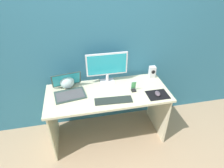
{
  "coord_description": "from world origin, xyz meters",
  "views": [
    {
      "loc": [
        -0.32,
        -1.79,
        2.06
      ],
      "look_at": [
        0.05,
        -0.02,
        0.86
      ],
      "focal_mm": 30.06,
      "sensor_mm": 36.0,
      "label": 1
    }
  ],
  "objects_px": {
    "keyboard_external": "(113,100)",
    "laptop": "(69,90)",
    "fishbowl": "(67,82)",
    "phone_in_dock": "(134,87)",
    "speaker_right": "(152,72)",
    "mouse": "(158,93)",
    "monitor": "(107,66)"
  },
  "relations": [
    {
      "from": "fishbowl",
      "to": "mouse",
      "type": "height_order",
      "value": "fishbowl"
    },
    {
      "from": "laptop",
      "to": "keyboard_external",
      "type": "bearing_deg",
      "value": -27.42
    },
    {
      "from": "monitor",
      "to": "speaker_right",
      "type": "height_order",
      "value": "monitor"
    },
    {
      "from": "keyboard_external",
      "to": "phone_in_dock",
      "type": "xyz_separation_m",
      "value": [
        0.28,
        0.14,
        0.04
      ]
    },
    {
      "from": "laptop",
      "to": "keyboard_external",
      "type": "relative_size",
      "value": 0.93
    },
    {
      "from": "laptop",
      "to": "mouse",
      "type": "xyz_separation_m",
      "value": [
        1.02,
        -0.25,
        -0.03
      ]
    },
    {
      "from": "fishbowl",
      "to": "phone_in_dock",
      "type": "xyz_separation_m",
      "value": [
        0.78,
        -0.24,
        -0.04
      ]
    },
    {
      "from": "monitor",
      "to": "phone_in_dock",
      "type": "distance_m",
      "value": 0.42
    },
    {
      "from": "mouse",
      "to": "phone_in_dock",
      "type": "xyz_separation_m",
      "value": [
        -0.25,
        0.14,
        0.03
      ]
    },
    {
      "from": "phone_in_dock",
      "to": "mouse",
      "type": "bearing_deg",
      "value": -28.89
    },
    {
      "from": "fishbowl",
      "to": "phone_in_dock",
      "type": "relative_size",
      "value": 1.28
    },
    {
      "from": "keyboard_external",
      "to": "speaker_right",
      "type": "bearing_deg",
      "value": 36.47
    },
    {
      "from": "keyboard_external",
      "to": "laptop",
      "type": "bearing_deg",
      "value": 156.13
    },
    {
      "from": "monitor",
      "to": "phone_in_dock",
      "type": "xyz_separation_m",
      "value": [
        0.27,
        -0.26,
        -0.18
      ]
    },
    {
      "from": "laptop",
      "to": "phone_in_dock",
      "type": "bearing_deg",
      "value": -8.34
    },
    {
      "from": "monitor",
      "to": "laptop",
      "type": "xyz_separation_m",
      "value": [
        -0.49,
        -0.15,
        -0.18
      ]
    },
    {
      "from": "monitor",
      "to": "mouse",
      "type": "distance_m",
      "value": 0.69
    },
    {
      "from": "mouse",
      "to": "phone_in_dock",
      "type": "distance_m",
      "value": 0.29
    },
    {
      "from": "monitor",
      "to": "laptop",
      "type": "distance_m",
      "value": 0.54
    },
    {
      "from": "fishbowl",
      "to": "keyboard_external",
      "type": "bearing_deg",
      "value": -37.1
    },
    {
      "from": "speaker_right",
      "to": "mouse",
      "type": "bearing_deg",
      "value": -101.95
    },
    {
      "from": "mouse",
      "to": "phone_in_dock",
      "type": "bearing_deg",
      "value": 159.59
    },
    {
      "from": "phone_in_dock",
      "to": "laptop",
      "type": "bearing_deg",
      "value": 171.66
    },
    {
      "from": "monitor",
      "to": "keyboard_external",
      "type": "relative_size",
      "value": 1.22
    },
    {
      "from": "monitor",
      "to": "laptop",
      "type": "bearing_deg",
      "value": -163.39
    },
    {
      "from": "monitor",
      "to": "phone_in_dock",
      "type": "bearing_deg",
      "value": -43.23
    },
    {
      "from": "speaker_right",
      "to": "keyboard_external",
      "type": "relative_size",
      "value": 0.37
    },
    {
      "from": "laptop",
      "to": "phone_in_dock",
      "type": "relative_size",
      "value": 2.85
    },
    {
      "from": "keyboard_external",
      "to": "monitor",
      "type": "bearing_deg",
      "value": 93.15
    },
    {
      "from": "speaker_right",
      "to": "laptop",
      "type": "distance_m",
      "value": 1.11
    },
    {
      "from": "fishbowl",
      "to": "phone_in_dock",
      "type": "bearing_deg",
      "value": -17.07
    },
    {
      "from": "laptop",
      "to": "fishbowl",
      "type": "relative_size",
      "value": 2.23
    }
  ]
}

